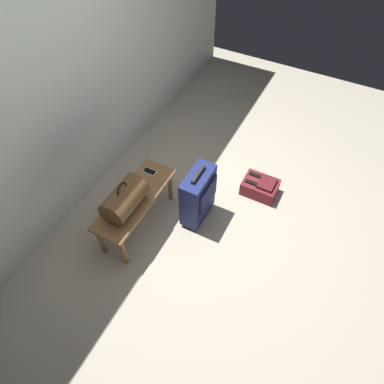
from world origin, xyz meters
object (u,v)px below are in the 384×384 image
Objects in this scene: bench at (136,202)px; backpack_maroon at (260,187)px; suitcase_upright_navy at (198,195)px; cell_phone at (149,171)px; duffel_bag_brown at (124,199)px.

backpack_maroon is at bearing -44.59° from bench.
cell_phone is at bearing 91.85° from suitcase_upright_navy.
bench is 1.41m from backpack_maroon.
cell_phone is at bearing 6.08° from duffel_bag_brown.
bench is 0.62m from suitcase_upright_navy.
suitcase_upright_navy reaches higher than backpack_maroon.
cell_phone is at bearing 8.41° from bench.
suitcase_upright_navy is 0.82m from backpack_maroon.
cell_phone is 1.25m from backpack_maroon.
suitcase_upright_navy is at bearing 142.65° from backpack_maroon.
cell_phone is 0.21× the size of suitcase_upright_navy.
suitcase_upright_navy reaches higher than cell_phone.
suitcase_upright_navy is (0.37, -0.50, -0.02)m from bench.
suitcase_upright_navy is at bearing -44.75° from duffel_bag_brown.
cell_phone is 0.56m from suitcase_upright_navy.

